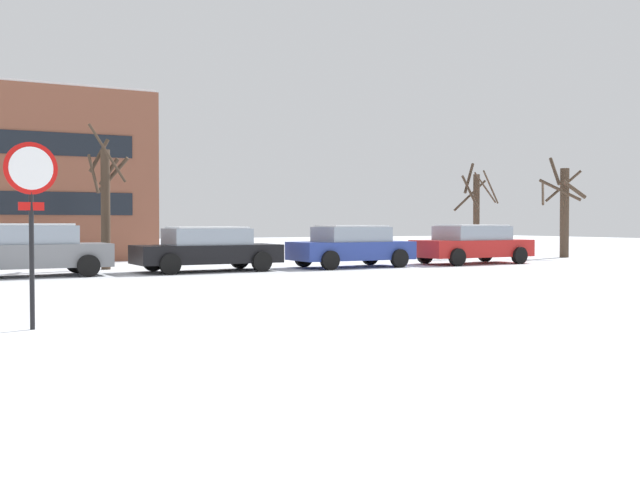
# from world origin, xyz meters

# --- Properties ---
(ground_plane) EXTENTS (120.00, 120.00, 0.00)m
(ground_plane) POSITION_xyz_m (0.00, 0.00, 0.00)
(ground_plane) COLOR white
(road_surface) EXTENTS (80.00, 9.62, 0.00)m
(road_surface) POSITION_xyz_m (0.00, 3.81, 0.00)
(road_surface) COLOR silver
(road_surface) RESTS_ON ground
(stop_sign) EXTENTS (0.75, 0.14, 2.72)m
(stop_sign) POSITION_xyz_m (-2.30, -1.39, 1.91)
(stop_sign) COLOR black
(stop_sign) RESTS_ON ground
(parked_car_gray) EXTENTS (4.33, 2.15, 1.54)m
(parked_car_gray) POSITION_xyz_m (-1.25, 9.87, 0.78)
(parked_car_gray) COLOR slate
(parked_car_gray) RESTS_ON ground
(parked_car_black) EXTENTS (4.64, 2.19, 1.43)m
(parked_car_black) POSITION_xyz_m (3.95, 9.75, 0.73)
(parked_car_black) COLOR black
(parked_car_black) RESTS_ON ground
(parked_car_blue) EXTENTS (4.31, 2.23, 1.47)m
(parked_car_blue) POSITION_xyz_m (9.15, 9.64, 0.75)
(parked_car_blue) COLOR #283D93
(parked_car_blue) RESTS_ON ground
(parked_car_red) EXTENTS (4.63, 2.26, 1.49)m
(parked_car_red) POSITION_xyz_m (14.35, 9.54, 0.76)
(parked_car_red) COLOR red
(parked_car_red) RESTS_ON ground
(tree_far_right) EXTENTS (1.47, 1.48, 4.76)m
(tree_far_right) POSITION_xyz_m (1.26, 12.24, 2.29)
(tree_far_right) COLOR #423326
(tree_far_right) RESTS_ON ground
(tree_far_mid) EXTENTS (1.56, 1.93, 4.25)m
(tree_far_mid) POSITION_xyz_m (17.59, 13.36, 2.13)
(tree_far_mid) COLOR #423326
(tree_far_mid) RESTS_ON ground
(tree_far_left) EXTENTS (2.52, 2.66, 4.52)m
(tree_far_left) POSITION_xyz_m (21.24, 11.76, 2.25)
(tree_far_left) COLOR #423326
(tree_far_left) RESTS_ON ground
(building_far_left) EXTENTS (11.02, 8.41, 7.04)m
(building_far_left) POSITION_xyz_m (-1.14, 21.57, 3.52)
(building_far_left) COLOR brown
(building_far_left) RESTS_ON ground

